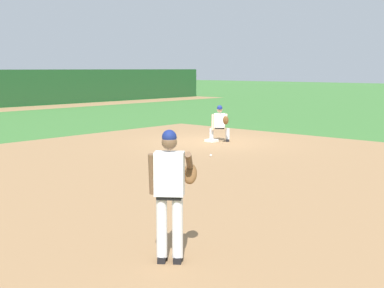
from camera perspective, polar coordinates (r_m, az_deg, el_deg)
ground_plane at (r=19.68m, az=2.10°, el=0.24°), size 160.00×160.00×0.00m
infield_dirt_patch at (r=13.57m, az=0.87°, el=-3.29°), size 18.00×18.00×0.01m
first_base_bag at (r=19.67m, az=2.10°, el=0.37°), size 0.38×0.38×0.09m
baseball at (r=16.36m, az=2.02°, el=-1.23°), size 0.07×0.07×0.07m
pitcher at (r=7.35m, az=-2.27°, el=-4.66°), size 0.85×0.57×1.86m
first_baseman at (r=19.64m, az=3.01°, el=2.37°), size 0.79×1.06×1.34m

